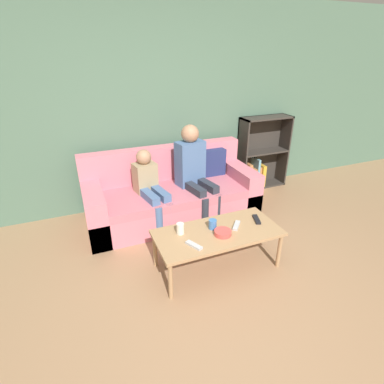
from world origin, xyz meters
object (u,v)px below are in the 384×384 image
at_px(couch, 172,196).
at_px(snack_bowl, 223,233).
at_px(person_adult, 193,166).
at_px(tv_remote_0, 194,245).
at_px(coffee_table, 218,235).
at_px(cup_far, 213,224).
at_px(bookshelf, 258,160).
at_px(cup_near, 180,229).
at_px(tv_remote_2, 257,219).
at_px(tv_remote_1, 236,225).
at_px(person_child, 150,185).

height_order(couch, snack_bowl, couch).
bearing_deg(person_adult, tv_remote_0, -123.63).
bearing_deg(coffee_table, cup_far, 107.78).
xyz_separation_m(bookshelf, snack_bowl, (-1.46, -1.61, -0.00)).
bearing_deg(cup_near, cup_far, -6.47).
relative_size(couch, person_adult, 1.81).
relative_size(person_adult, cup_far, 12.54).
bearing_deg(tv_remote_2, cup_near, -165.77).
xyz_separation_m(person_adult, snack_bowl, (-0.17, -1.13, -0.25)).
bearing_deg(person_adult, cup_near, -130.37).
bearing_deg(cup_far, tv_remote_2, -4.05).
xyz_separation_m(bookshelf, cup_near, (-1.82, -1.43, 0.03)).
bearing_deg(tv_remote_1, coffee_table, -136.10).
bearing_deg(tv_remote_0, cup_far, 10.50).
bearing_deg(coffee_table, bookshelf, 46.28).
relative_size(tv_remote_1, snack_bowl, 0.98).
xyz_separation_m(coffee_table, cup_far, (-0.02, 0.07, 0.08)).
relative_size(bookshelf, tv_remote_1, 6.83).
height_order(cup_near, snack_bowl, cup_near).
bearing_deg(bookshelf, couch, -165.59).
bearing_deg(coffee_table, couch, 93.80).
bearing_deg(coffee_table, cup_near, 162.76).
xyz_separation_m(couch, cup_near, (-0.27, -1.04, 0.18)).
xyz_separation_m(cup_far, snack_bowl, (0.04, -0.14, -0.02)).
height_order(cup_far, tv_remote_0, cup_far).
height_order(person_adult, cup_far, person_adult).
height_order(bookshelf, person_child, bookshelf).
relative_size(coffee_table, cup_far, 12.90).
relative_size(person_adult, snack_bowl, 7.20).
xyz_separation_m(tv_remote_0, tv_remote_2, (0.76, 0.17, 0.00)).
height_order(bookshelf, coffee_table, bookshelf).
relative_size(person_child, tv_remote_2, 5.32).
relative_size(bookshelf, cup_near, 10.21).
xyz_separation_m(cup_near, tv_remote_0, (0.04, -0.24, -0.04)).
height_order(cup_near, tv_remote_2, cup_near).
bearing_deg(tv_remote_0, tv_remote_1, -9.63).
xyz_separation_m(cup_near, cup_far, (0.32, -0.04, -0.01)).
xyz_separation_m(couch, tv_remote_0, (-0.23, -1.28, 0.13)).
distance_m(couch, cup_near, 1.09).
height_order(cup_far, tv_remote_2, cup_far).
relative_size(couch, bookshelf, 1.95).
height_order(bookshelf, cup_far, bookshelf).
relative_size(tv_remote_0, tv_remote_1, 1.09).
bearing_deg(tv_remote_1, person_child, 161.21).
relative_size(coffee_table, person_adult, 1.03).
bearing_deg(person_child, tv_remote_2, -59.94).
bearing_deg(snack_bowl, tv_remote_0, -168.29).
distance_m(cup_near, tv_remote_2, 0.81).
bearing_deg(snack_bowl, tv_remote_2, 12.89).
xyz_separation_m(coffee_table, tv_remote_0, (-0.30, -0.13, 0.05)).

